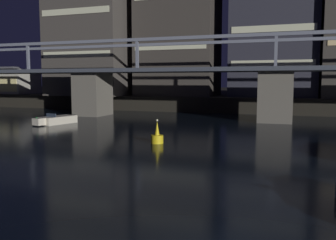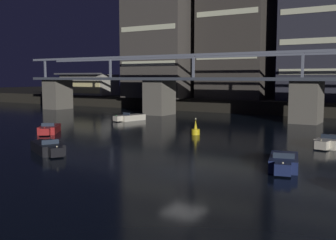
{
  "view_description": "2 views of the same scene",
  "coord_description": "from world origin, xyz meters",
  "px_view_note": "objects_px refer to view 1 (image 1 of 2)",
  "views": [
    {
      "loc": [
        1.94,
        -8.59,
        4.5
      ],
      "look_at": [
        -7.39,
        18.19,
        1.45
      ],
      "focal_mm": 38.88,
      "sensor_mm": 36.0,
      "label": 1
    },
    {
      "loc": [
        12.09,
        -21.72,
        6.01
      ],
      "look_at": [
        -9.53,
        13.71,
        1.61
      ],
      "focal_mm": 43.22,
      "sensor_mm": 36.0,
      "label": 2
    }
  ],
  "objects_px": {
    "tower_central": "(276,18)",
    "waterfront_pavilion": "(3,81)",
    "channel_buoy": "(157,137)",
    "speedboat_mid_center": "(56,120)",
    "river_bridge": "(276,84)"
  },
  "relations": [
    {
      "from": "channel_buoy",
      "to": "river_bridge",
      "type": "bearing_deg",
      "value": 67.17
    },
    {
      "from": "tower_central",
      "to": "channel_buoy",
      "type": "bearing_deg",
      "value": -100.26
    },
    {
      "from": "speedboat_mid_center",
      "to": "river_bridge",
      "type": "bearing_deg",
      "value": 24.42
    },
    {
      "from": "channel_buoy",
      "to": "speedboat_mid_center",
      "type": "bearing_deg",
      "value": 151.86
    },
    {
      "from": "speedboat_mid_center",
      "to": "waterfront_pavilion",
      "type": "bearing_deg",
      "value": 141.49
    },
    {
      "from": "tower_central",
      "to": "waterfront_pavilion",
      "type": "height_order",
      "value": "tower_central"
    },
    {
      "from": "river_bridge",
      "to": "channel_buoy",
      "type": "height_order",
      "value": "river_bridge"
    },
    {
      "from": "tower_central",
      "to": "channel_buoy",
      "type": "distance_m",
      "value": 37.4
    },
    {
      "from": "waterfront_pavilion",
      "to": "tower_central",
      "type": "bearing_deg",
      "value": 5.88
    },
    {
      "from": "river_bridge",
      "to": "tower_central",
      "type": "distance_m",
      "value": 19.56
    },
    {
      "from": "tower_central",
      "to": "waterfront_pavilion",
      "type": "distance_m",
      "value": 49.02
    },
    {
      "from": "tower_central",
      "to": "channel_buoy",
      "type": "relative_size",
      "value": 13.61
    },
    {
      "from": "speedboat_mid_center",
      "to": "channel_buoy",
      "type": "height_order",
      "value": "channel_buoy"
    },
    {
      "from": "channel_buoy",
      "to": "waterfront_pavilion",
      "type": "bearing_deg",
      "value": 144.78
    },
    {
      "from": "river_bridge",
      "to": "waterfront_pavilion",
      "type": "distance_m",
      "value": 50.39
    }
  ]
}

